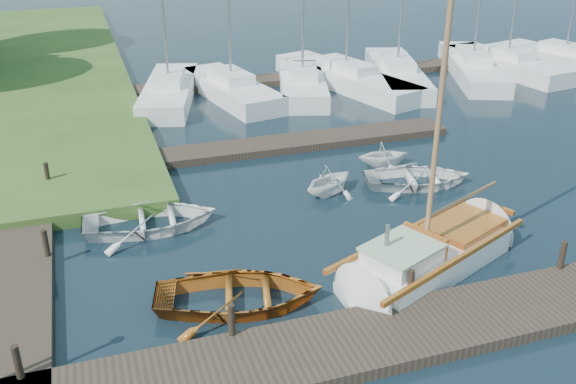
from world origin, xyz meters
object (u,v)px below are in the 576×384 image
object	(u,v)px
mooring_post_4	(46,243)
sailboat	(432,256)
mooring_post_5	(47,174)
marina_boat_5	(472,65)
mooring_post_1	(232,320)
tender_a	(150,217)
marina_boat_3	(346,76)
tender_b	(329,178)
marina_boat_2	(302,83)
marina_boat_1	(231,87)
mooring_post_2	(411,285)
marina_boat_4	(397,72)
marina_boat_6	(507,63)
tender_c	(418,175)
mooring_post_3	(562,255)
marina_boat_7	(565,58)
tender_d	(384,152)
mooring_post_0	(18,362)
marina_boat_0	(169,89)
dinghy	(239,290)

from	to	relation	value
mooring_post_4	sailboat	distance (m)	10.61
mooring_post_5	marina_boat_5	world-z (taller)	marina_boat_5
mooring_post_1	tender_a	bearing A→B (deg)	99.41
tender_a	marina_boat_3	xyz separation A→B (m)	(11.87, 12.70, 0.14)
tender_a	tender_b	world-z (taller)	tender_b
mooring_post_1	marina_boat_2	bearing A→B (deg)	65.91
marina_boat_3	marina_boat_5	world-z (taller)	marina_boat_3
marina_boat_1	marina_boat_2	bearing A→B (deg)	-107.54
marina_boat_2	marina_boat_3	bearing A→B (deg)	-61.86
mooring_post_2	marina_boat_3	distance (m)	19.97
marina_boat_4	marina_boat_6	world-z (taller)	marina_boat_6
tender_c	tender_a	bearing A→B (deg)	105.77
mooring_post_4	marina_boat_2	bearing A→B (deg)	47.60
mooring_post_2	sailboat	size ratio (longest dim) A/B	0.08
mooring_post_3	marina_boat_2	world-z (taller)	marina_boat_2
marina_boat_7	tender_d	bearing A→B (deg)	105.05
mooring_post_4	tender_c	bearing A→B (deg)	7.09
mooring_post_1	marina_boat_2	world-z (taller)	marina_boat_2
marina_boat_7	tender_c	bearing A→B (deg)	110.42
sailboat	marina_boat_5	world-z (taller)	marina_boat_5
tender_b	marina_boat_3	size ratio (longest dim) A/B	0.20
marina_boat_5	marina_boat_7	world-z (taller)	marina_boat_7
tender_b	marina_boat_3	bearing A→B (deg)	-52.27
mooring_post_1	sailboat	size ratio (longest dim) A/B	0.08
tender_c	marina_boat_1	bearing A→B (deg)	30.86
mooring_post_0	marina_boat_0	bearing A→B (deg)	72.51
marina_boat_6	sailboat	bearing A→B (deg)	130.43
tender_d	tender_c	bearing A→B (deg)	-164.95
mooring_post_2	tender_d	xyz separation A→B (m)	(3.50, 8.56, -0.18)
marina_boat_0	marina_boat_1	bearing A→B (deg)	-86.34
marina_boat_2	marina_boat_5	size ratio (longest dim) A/B	1.14
tender_b	marina_boat_7	world-z (taller)	marina_boat_7
tender_d	marina_boat_3	world-z (taller)	marina_boat_3
sailboat	tender_d	xyz separation A→B (m)	(1.96, 6.99, 0.17)
mooring_post_1	marina_boat_1	world-z (taller)	marina_boat_1
marina_boat_3	sailboat	bearing A→B (deg)	147.84
mooring_post_1	marina_boat_4	size ratio (longest dim) A/B	0.08
mooring_post_4	marina_boat_6	world-z (taller)	marina_boat_6
mooring_post_0	tender_c	xyz separation A→B (m)	(12.82, 6.53, -0.31)
tender_c	marina_boat_3	xyz separation A→B (m)	(2.52, 12.41, 0.18)
mooring_post_2	marina_boat_4	world-z (taller)	marina_boat_4
dinghy	marina_boat_4	xyz separation A→B (m)	(13.24, 17.35, 0.12)
sailboat	tender_a	size ratio (longest dim) A/B	2.43
marina_boat_4	mooring_post_2	bearing A→B (deg)	170.61
mooring_post_5	marina_boat_6	world-z (taller)	marina_boat_6
marina_boat_5	marina_boat_6	bearing A→B (deg)	-71.51
marina_boat_1	marina_boat_3	bearing A→B (deg)	-99.94
mooring_post_3	mooring_post_1	bearing A→B (deg)	180.00
mooring_post_1	sailboat	world-z (taller)	sailboat
tender_b	marina_boat_7	xyz separation A→B (m)	(19.50, 11.77, 0.01)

